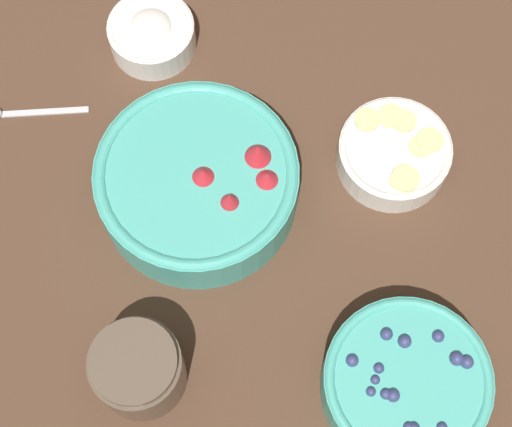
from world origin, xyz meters
The scene contains 7 objects.
ground_plane centered at (0.00, 0.00, 0.00)m, with size 4.00×4.00×0.00m, color #4C3323.
bowl_strawberries centered at (-0.01, 0.01, 0.04)m, with size 0.23×0.23×0.09m.
bowl_blueberries centered at (0.24, -0.19, 0.03)m, with size 0.18×0.18×0.06m.
bowl_bananas centered at (0.21, 0.08, 0.03)m, with size 0.13×0.13×0.05m.
bowl_cream centered at (-0.10, 0.21, 0.03)m, with size 0.11×0.11×0.05m.
jar_chocolate centered at (-0.04, -0.21, 0.04)m, with size 0.10×0.10×0.09m.
spoon centered at (-0.26, 0.09, 0.00)m, with size 0.14×0.04×0.01m.
Camera 1 is at (0.11, -0.36, 0.94)m, focal length 60.00 mm.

